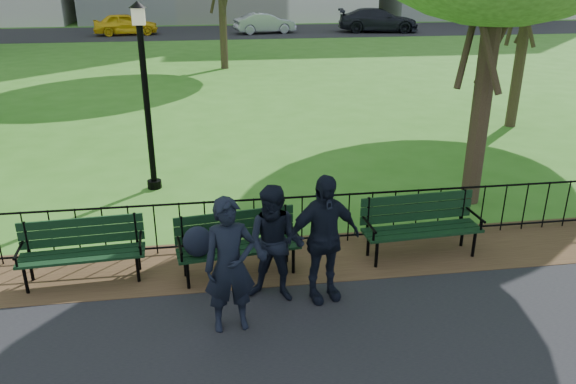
{
  "coord_description": "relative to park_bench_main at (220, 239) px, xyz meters",
  "views": [
    {
      "loc": [
        -0.47,
        -6.38,
        4.41
      ],
      "look_at": [
        0.69,
        1.5,
        1.19
      ],
      "focal_mm": 35.0,
      "sensor_mm": 36.0,
      "label": 1
    }
  ],
  "objects": [
    {
      "name": "ground",
      "position": [
        0.39,
        -1.11,
        -0.65
      ],
      "size": [
        120.0,
        120.0,
        0.0
      ],
      "primitive_type": "plane",
      "color": "#336B1C"
    },
    {
      "name": "dirt_strip",
      "position": [
        0.39,
        0.39,
        -0.64
      ],
      "size": [
        60.0,
        1.6,
        0.01
      ],
      "primitive_type": "cube",
      "color": "#362516",
      "rests_on": "ground"
    },
    {
      "name": "far_street",
      "position": [
        0.39,
        33.89,
        -0.65
      ],
      "size": [
        70.0,
        9.0,
        0.01
      ],
      "primitive_type": "cube",
      "color": "black",
      "rests_on": "ground"
    },
    {
      "name": "iron_fence",
      "position": [
        0.39,
        0.89,
        -0.15
      ],
      "size": [
        24.06,
        0.06,
        1.0
      ],
      "color": "black",
      "rests_on": "ground"
    },
    {
      "name": "park_bench_main",
      "position": [
        0.0,
        0.0,
        0.0
      ],
      "size": [
        1.9,
        0.81,
        1.05
      ],
      "rotation": [
        0.0,
        0.0,
        0.13
      ],
      "color": "black",
      "rests_on": "ground"
    },
    {
      "name": "park_bench_left_a",
      "position": [
        -2.03,
        0.27,
        -0.07
      ],
      "size": [
        1.83,
        0.67,
        1.02
      ],
      "rotation": [
        0.0,
        0.0,
        0.06
      ],
      "color": "black",
      "rests_on": "ground"
    },
    {
      "name": "park_bench_right_a",
      "position": [
        3.21,
        0.29,
        -0.03
      ],
      "size": [
        1.94,
        0.71,
        1.08
      ],
      "rotation": [
        0.0,
        0.0,
        0.06
      ],
      "color": "black",
      "rests_on": "ground"
    },
    {
      "name": "lamppost",
      "position": [
        -1.28,
        3.93,
        1.41
      ],
      "size": [
        0.34,
        0.34,
        3.79
      ],
      "color": "black",
      "rests_on": "ground"
    },
    {
      "name": "person_left",
      "position": [
        0.09,
        -1.29,
        0.27
      ],
      "size": [
        0.71,
        0.51,
        1.82
      ],
      "primitive_type": "imported",
      "rotation": [
        0.0,
        0.0,
        0.11
      ],
      "color": "black",
      "rests_on": "asphalt_path"
    },
    {
      "name": "person_mid",
      "position": [
        0.74,
        -0.69,
        0.21
      ],
      "size": [
        0.92,
        0.68,
        1.7
      ],
      "primitive_type": "imported",
      "rotation": [
        0.0,
        0.0,
        -0.34
      ],
      "color": "black",
      "rests_on": "asphalt_path"
    },
    {
      "name": "person_right",
      "position": [
        1.39,
        -0.76,
        0.29
      ],
      "size": [
        1.16,
        0.67,
        1.85
      ],
      "primitive_type": "imported",
      "rotation": [
        0.0,
        0.0,
        0.22
      ],
      "color": "black",
      "rests_on": "asphalt_path"
    },
    {
      "name": "taxi",
      "position": [
        -5.19,
        32.93,
        0.08
      ],
      "size": [
        4.39,
        2.23,
        1.43
      ],
      "primitive_type": "imported",
      "rotation": [
        0.0,
        0.0,
        1.7
      ],
      "color": "yellow",
      "rests_on": "far_street"
    },
    {
      "name": "sedan_silver",
      "position": [
        4.19,
        32.52,
        0.05
      ],
      "size": [
        4.37,
        2.22,
        1.37
      ],
      "primitive_type": "imported",
      "rotation": [
        0.0,
        0.0,
        1.76
      ],
      "color": "#A0A3A7",
      "rests_on": "far_street"
    },
    {
      "name": "sedan_dark",
      "position": [
        12.19,
        32.24,
        0.17
      ],
      "size": [
        5.87,
        3.15,
        1.62
      ],
      "primitive_type": "imported",
      "rotation": [
        0.0,
        0.0,
        1.4
      ],
      "color": "black",
      "rests_on": "far_street"
    }
  ]
}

